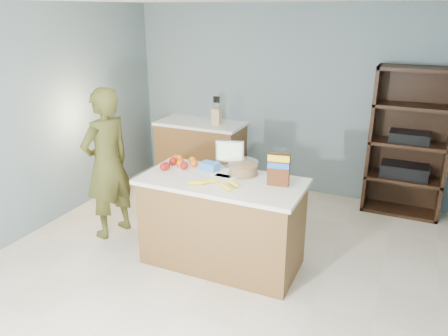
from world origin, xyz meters
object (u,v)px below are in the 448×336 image
at_px(shelving_unit, 408,145).
at_px(cereal_box, 279,167).
at_px(person, 107,164).
at_px(tv, 230,153).
at_px(counter_peninsula, 222,225).

relative_size(shelving_unit, cereal_box, 6.09).
xyz_separation_m(person, tv, (1.33, 0.28, 0.23)).
xyz_separation_m(counter_peninsula, tv, (-0.07, 0.34, 0.64)).
relative_size(person, tv, 5.91).
bearing_deg(person, counter_peninsula, 99.87).
bearing_deg(person, tv, 114.10).
relative_size(counter_peninsula, shelving_unit, 0.87).
bearing_deg(person, shelving_unit, 136.38).
bearing_deg(tv, shelving_unit, 46.63).
distance_m(shelving_unit, person, 3.56).
height_order(counter_peninsula, tv, tv).
relative_size(tv, cereal_box, 0.95).
bearing_deg(counter_peninsula, shelving_unit, 52.89).
bearing_deg(cereal_box, shelving_unit, 62.40).
xyz_separation_m(shelving_unit, person, (-2.95, -1.99, -0.03)).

